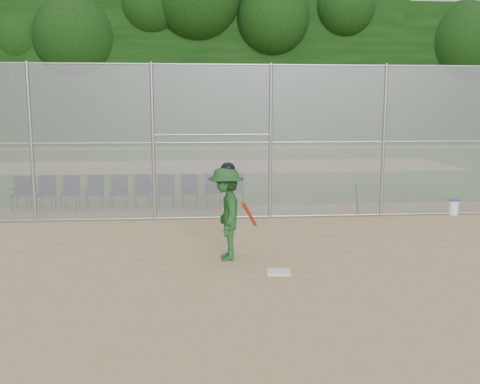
{
  "coord_description": "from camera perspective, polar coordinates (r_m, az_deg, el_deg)",
  "views": [
    {
      "loc": [
        -0.95,
        -8.69,
        2.85
      ],
      "look_at": [
        0.0,
        2.5,
        1.1
      ],
      "focal_mm": 40.0,
      "sensor_mm": 36.0,
      "label": 1
    }
  ],
  "objects": [
    {
      "name": "backstop_fence",
      "position": [
        13.74,
        -0.88,
        5.6
      ],
      "size": [
        16.09,
        0.09,
        4.0
      ],
      "color": "gray",
      "rests_on": "ground"
    },
    {
      "name": "water_cooler",
      "position": [
        15.69,
        21.72,
        -1.45
      ],
      "size": [
        0.34,
        0.34,
        0.42
      ],
      "color": "white",
      "rests_on": "ground"
    },
    {
      "name": "chair_1",
      "position": [
        16.14,
        -20.02,
        -0.13
      ],
      "size": [
        0.54,
        0.52,
        0.96
      ],
      "primitive_type": null,
      "color": "#10163E",
      "rests_on": "ground"
    },
    {
      "name": "home_plate",
      "position": [
        9.53,
        4.15,
        -8.51
      ],
      "size": [
        0.45,
        0.45,
        0.02
      ],
      "primitive_type": "cube",
      "rotation": [
        0.0,
        0.0,
        -0.13
      ],
      "color": "white",
      "rests_on": "ground"
    },
    {
      "name": "spare_bats",
      "position": [
        14.89,
        11.81,
        -0.74
      ],
      "size": [
        0.36,
        0.32,
        0.83
      ],
      "color": "#D84C14",
      "rests_on": "ground"
    },
    {
      "name": "dirt_patch_far",
      "position": [
        26.86,
        -2.79,
        2.78
      ],
      "size": [
        24.0,
        24.0,
        0.0
      ],
      "primitive_type": "plane",
      "color": "tan",
      "rests_on": "ground"
    },
    {
      "name": "grass_strip",
      "position": [
        26.86,
        -2.79,
        2.77
      ],
      "size": [
        100.0,
        100.0,
        0.0
      ],
      "primitive_type": "plane",
      "color": "#34641E",
      "rests_on": "ground"
    },
    {
      "name": "treeline",
      "position": [
        28.83,
        -3.02,
        14.12
      ],
      "size": [
        81.0,
        60.0,
        11.0
      ],
      "color": "black",
      "rests_on": "ground"
    },
    {
      "name": "chair_6",
      "position": [
        15.59,
        -7.89,
        0.03
      ],
      "size": [
        0.54,
        0.52,
        0.96
      ],
      "primitive_type": null,
      "color": "#10163E",
      "rests_on": "ground"
    },
    {
      "name": "chair_5",
      "position": [
        15.64,
        -10.38,
        -0.0
      ],
      "size": [
        0.54,
        0.52,
        0.96
      ],
      "primitive_type": null,
      "color": "#10163E",
      "rests_on": "ground"
    },
    {
      "name": "chair_0",
      "position": [
        16.33,
        -22.32,
        -0.16
      ],
      "size": [
        0.54,
        0.52,
        0.96
      ],
      "primitive_type": null,
      "color": "#10163E",
      "rests_on": "ground"
    },
    {
      "name": "chair_2",
      "position": [
        15.97,
        -17.67,
        -0.1
      ],
      "size": [
        0.54,
        0.52,
        0.96
      ],
      "primitive_type": null,
      "color": "#10163E",
      "rests_on": "ground"
    },
    {
      "name": "batter_at_plate",
      "position": [
        10.13,
        -1.48,
        -2.22
      ],
      "size": [
        0.92,
        1.31,
        1.87
      ],
      "color": "#1E4C1F",
      "rests_on": "ground"
    },
    {
      "name": "chair_3",
      "position": [
        15.83,
        -15.28,
        -0.06
      ],
      "size": [
        0.54,
        0.52,
        0.96
      ],
      "primitive_type": null,
      "color": "#10163E",
      "rests_on": "ground"
    },
    {
      "name": "chair_8",
      "position": [
        15.58,
        -2.9,
        0.1
      ],
      "size": [
        0.54,
        0.52,
        0.96
      ],
      "primitive_type": null,
      "color": "#10163E",
      "rests_on": "ground"
    },
    {
      "name": "chair_7",
      "position": [
        15.57,
        -5.4,
        0.06
      ],
      "size": [
        0.54,
        0.52,
        0.96
      ],
      "primitive_type": null,
      "color": "#10163E",
      "rests_on": "ground"
    },
    {
      "name": "chair_9",
      "position": [
        15.61,
        -0.41,
        0.13
      ],
      "size": [
        0.54,
        0.52,
        0.96
      ],
      "primitive_type": null,
      "color": "#10163E",
      "rests_on": "ground"
    },
    {
      "name": "chair_4",
      "position": [
        15.72,
        -12.84,
        -0.03
      ],
      "size": [
        0.54,
        0.52,
        0.96
      ],
      "primitive_type": null,
      "color": "#10163E",
      "rests_on": "ground"
    },
    {
      "name": "ground",
      "position": [
        9.19,
        1.33,
        -9.21
      ],
      "size": [
        100.0,
        100.0,
        0.0
      ],
      "primitive_type": "plane",
      "color": "tan",
      "rests_on": "ground"
    }
  ]
}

